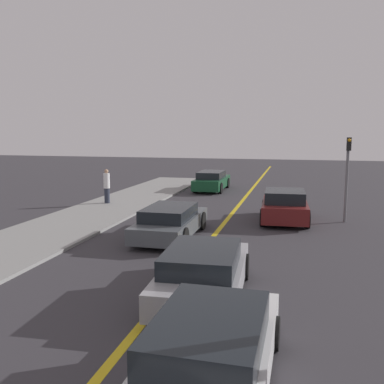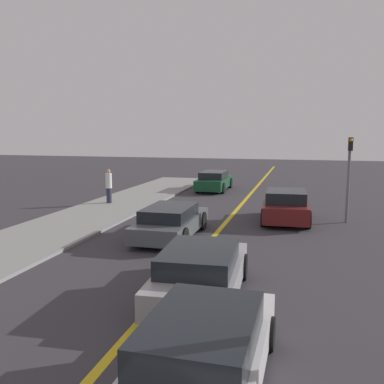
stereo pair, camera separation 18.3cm
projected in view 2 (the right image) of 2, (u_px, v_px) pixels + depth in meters
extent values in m
cube|color=gold|center=(227.00, 221.00, 18.57)|extent=(0.20, 60.00, 0.01)
cube|color=gray|center=(83.00, 219.00, 18.87)|extent=(3.79, 33.39, 0.10)
cube|color=silver|center=(205.00, 359.00, 6.52)|extent=(1.80, 4.43, 0.56)
cube|color=black|center=(202.00, 332.00, 6.23)|extent=(1.57, 2.44, 0.50)
cylinder|color=black|center=(179.00, 323.00, 8.06)|extent=(0.23, 0.61, 0.61)
cylinder|color=black|center=(268.00, 333.00, 7.63)|extent=(0.23, 0.61, 0.61)
cube|color=#9E9EA3|center=(201.00, 276.00, 10.11)|extent=(2.06, 4.38, 0.58)
cube|color=black|center=(199.00, 258.00, 9.83)|extent=(1.73, 2.44, 0.44)
cylinder|color=black|center=(179.00, 263.00, 11.59)|extent=(0.26, 0.70, 0.69)
cylinder|color=black|center=(243.00, 267.00, 11.25)|extent=(0.26, 0.70, 0.69)
cylinder|color=black|center=(150.00, 300.00, 9.01)|extent=(0.26, 0.70, 0.69)
cylinder|color=black|center=(232.00, 307.00, 8.67)|extent=(0.26, 0.70, 0.69)
cube|color=#4C5156|center=(171.00, 224.00, 15.79)|extent=(1.81, 4.59, 0.55)
cube|color=black|center=(169.00, 212.00, 15.50)|extent=(1.59, 2.53, 0.43)
cylinder|color=black|center=(162.00, 219.00, 17.37)|extent=(0.22, 0.72, 0.72)
cylinder|color=black|center=(202.00, 221.00, 16.96)|extent=(0.22, 0.72, 0.72)
cylinder|color=black|center=(136.00, 235.00, 14.65)|extent=(0.22, 0.72, 0.72)
cylinder|color=black|center=(183.00, 238.00, 14.23)|extent=(0.22, 0.72, 0.72)
cube|color=maroon|center=(286.00, 209.00, 18.44)|extent=(2.03, 3.89, 0.69)
cube|color=black|center=(286.00, 196.00, 18.18)|extent=(1.73, 2.17, 0.49)
cylinder|color=black|center=(266.00, 208.00, 19.80)|extent=(0.25, 0.73, 0.72)
cylinder|color=black|center=(306.00, 209.00, 19.43)|extent=(0.25, 0.73, 0.72)
cylinder|color=black|center=(264.00, 218.00, 17.51)|extent=(0.25, 0.73, 0.72)
cylinder|color=black|center=(308.00, 220.00, 17.14)|extent=(0.25, 0.73, 0.72)
cube|color=#144728|center=(214.00, 183.00, 28.26)|extent=(1.73, 4.59, 0.64)
cube|color=black|center=(214.00, 175.00, 27.97)|extent=(1.52, 2.53, 0.44)
cylinder|color=black|center=(207.00, 182.00, 29.85)|extent=(0.22, 0.69, 0.69)
cylinder|color=black|center=(230.00, 183.00, 29.45)|extent=(0.22, 0.69, 0.69)
cylinder|color=black|center=(197.00, 187.00, 27.13)|extent=(0.22, 0.69, 0.69)
cylinder|color=black|center=(223.00, 188.00, 26.72)|extent=(0.22, 0.69, 0.69)
cylinder|color=#282D3D|center=(109.00, 195.00, 22.66)|extent=(0.28, 0.28, 0.79)
cylinder|color=silver|center=(109.00, 181.00, 22.55)|extent=(0.33, 0.33, 0.79)
sphere|color=tan|center=(108.00, 171.00, 22.48)|extent=(0.21, 0.21, 0.21)
cylinder|color=slate|center=(348.00, 181.00, 18.06)|extent=(0.12, 0.12, 3.63)
cube|color=black|center=(351.00, 144.00, 17.67)|extent=(0.18, 0.18, 0.55)
sphere|color=orange|center=(351.00, 140.00, 17.56)|extent=(0.14, 0.14, 0.14)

